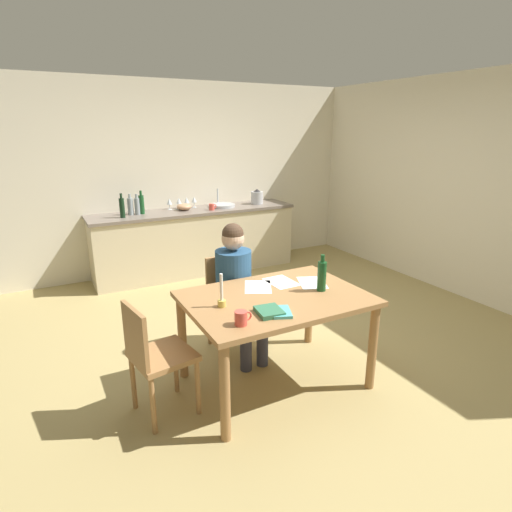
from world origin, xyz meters
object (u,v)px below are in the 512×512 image
dining_table (276,308)px  coffee_mug (241,318)px  bottle_vinegar (130,206)px  sink_unit (222,205)px  book_magazine (269,311)px  wine_glass_near_sink (194,200)px  bottle_wine_red (137,206)px  stovetop_kettle (257,197)px  person_seated (237,282)px  mixing_bowl (184,207)px  bottle_sauce (142,204)px  wine_glass_back_left (179,201)px  teacup_on_counter (212,207)px  wine_bottle_on_table (322,276)px  book_cookery (281,312)px  bottle_oil (122,207)px  chair_side_empty (155,355)px  candlestick (222,298)px  wine_glass_back_right (169,202)px  chair_at_table (230,298)px  wine_glass_by_kettle (187,200)px

dining_table → coffee_mug: coffee_mug is taller
bottle_vinegar → sink_unit: bearing=-1.4°
book_magazine → wine_glass_near_sink: bearing=85.5°
bottle_wine_red → stovetop_kettle: bottle_wine_red is taller
person_seated → mixing_bowl: (0.32, 2.34, 0.27)m
bottle_sauce → wine_glass_back_left: bottle_sauce is taller
bottle_sauce → teacup_on_counter: size_ratio=2.84×
coffee_mug → wine_bottle_on_table: size_ratio=0.41×
book_cookery → bottle_oil: (-0.45, 3.09, 0.27)m
chair_side_empty → book_magazine: 0.85m
candlestick → mixing_bowl: (0.71, 2.91, 0.13)m
bottle_oil → bottle_sauce: 0.30m
book_cookery → wine_glass_back_right: bearing=108.1°
candlestick → wine_bottle_on_table: size_ratio=0.85×
bottle_sauce → teacup_on_counter: bottle_sauce is taller
wine_glass_near_sink → wine_glass_back_right: (-0.36, 0.00, 0.00)m
stovetop_kettle → wine_glass_back_left: size_ratio=1.43×
book_cookery → bottle_sauce: 3.24m
bottle_wine_red → wine_glass_back_left: size_ratio=1.72×
person_seated → candlestick: size_ratio=4.77×
chair_side_empty → wine_glass_back_right: (1.05, 3.01, 0.53)m
dining_table → person_seated: size_ratio=1.14×
book_cookery → book_magazine: bearing=177.2°
dining_table → person_seated: (-0.05, 0.58, 0.03)m
wine_bottle_on_table → wine_glass_back_right: bearing=95.0°
bottle_oil → teacup_on_counter: size_ratio=2.85×
dining_table → wine_glass_back_left: size_ratio=8.88×
bottle_oil → stovetop_kettle: bearing=2.9°
wine_bottle_on_table → stovetop_kettle: stovetop_kettle is taller
person_seated → wine_glass_back_right: bearing=86.4°
sink_unit → bottle_oil: bearing=-175.8°
teacup_on_counter → bottle_wine_red: bearing=170.2°
chair_at_table → book_magazine: 1.03m
candlestick → person_seated: bearing=55.5°
dining_table → chair_side_empty: chair_side_empty is taller
person_seated → book_cookery: (-0.07, -0.87, 0.08)m
mixing_bowl → bottle_oil: bearing=-171.9°
dining_table → chair_side_empty: bearing=177.6°
bottle_sauce → bottle_vinegar: bearing=179.4°
wine_glass_near_sink → wine_glass_by_kettle: bearing=180.0°
bottle_wine_red → wine_glass_back_right: (0.47, 0.13, -0.00)m
sink_unit → bottle_wine_red: 1.19m
chair_side_empty → book_magazine: (0.74, -0.29, 0.28)m
chair_side_empty → coffee_mug: bearing=-35.4°
wine_glass_by_kettle → wine_glass_back_right: (-0.25, 0.00, 0.00)m
person_seated → wine_glass_back_right: size_ratio=7.76×
candlestick → chair_at_table: bearing=61.6°
bottle_oil → bottle_vinegar: bottle_oil is taller
person_seated → wine_bottle_on_table: person_seated is taller
candlestick → wine_glass_by_kettle: bearing=75.4°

